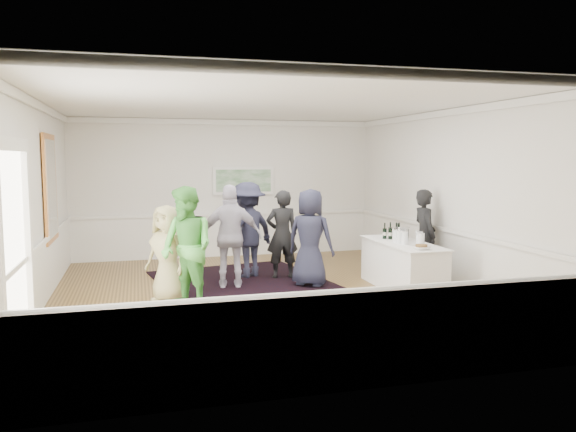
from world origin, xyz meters
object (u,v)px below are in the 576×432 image
object	(u,v)px
guest_lilac	(231,236)
guest_navy	(310,238)
serving_table	(402,265)
guest_green	(187,248)
guest_tan	(167,254)
guest_dark_b	(282,234)
guest_dark_a	(248,230)
ice_bucket	(402,234)
bartender	(425,235)
nut_bowl	(421,247)

from	to	relation	value
guest_lilac	guest_navy	size ratio (longest dim) A/B	1.05
serving_table	guest_lilac	size ratio (longest dim) A/B	1.12
guest_green	guest_lilac	xyz separation A→B (m)	(0.88, 1.21, -0.02)
serving_table	guest_tan	size ratio (longest dim) A/B	1.32
guest_green	guest_dark_b	world-z (taller)	guest_green
guest_tan	guest_navy	size ratio (longest dim) A/B	0.89
guest_green	guest_dark_a	world-z (taller)	guest_green
ice_bucket	guest_green	bearing A→B (deg)	-172.39
guest_lilac	ice_bucket	xyz separation A→B (m)	(2.99, -0.69, 0.03)
guest_navy	serving_table	bearing A→B (deg)	-165.11
guest_lilac	ice_bucket	bearing A→B (deg)	175.70
bartender	guest_dark_a	size ratio (longest dim) A/B	0.93
guest_lilac	guest_dark_b	world-z (taller)	guest_lilac
guest_tan	nut_bowl	distance (m)	4.12
bartender	guest_green	bearing A→B (deg)	103.54
bartender	guest_dark_a	distance (m)	3.37
bartender	ice_bucket	bearing A→B (deg)	120.21
guest_green	guest_dark_a	distance (m)	2.39
guest_lilac	guest_dark_a	world-z (taller)	guest_dark_a
guest_green	guest_dark_a	bearing A→B (deg)	112.51
serving_table	guest_dark_a	size ratio (longest dim) A/B	1.11
guest_navy	nut_bowl	distance (m)	2.04
serving_table	guest_green	bearing A→B (deg)	-175.33
guest_green	guest_navy	size ratio (longest dim) A/B	1.07
guest_lilac	ice_bucket	size ratio (longest dim) A/B	7.11
guest_navy	nut_bowl	size ratio (longest dim) A/B	6.22
guest_tan	guest_green	world-z (taller)	guest_green
guest_dark_b	bartender	bearing A→B (deg)	162.73
nut_bowl	bartender	bearing A→B (deg)	59.37
serving_table	ice_bucket	distance (m)	0.57
nut_bowl	guest_dark_b	bearing A→B (deg)	129.20
guest_dark_a	guest_dark_b	xyz separation A→B (m)	(0.61, -0.27, -0.07)
bartender	nut_bowl	bearing A→B (deg)	152.30
serving_table	guest_green	distance (m)	3.84
guest_green	guest_navy	bearing A→B (deg)	79.28
guest_tan	ice_bucket	distance (m)	4.15
guest_dark_a	nut_bowl	distance (m)	3.43
bartender	guest_tan	world-z (taller)	bartender
serving_table	guest_navy	distance (m)	1.71
serving_table	guest_dark_b	size ratio (longest dim) A/B	1.21
guest_tan	guest_dark_a	world-z (taller)	guest_dark_a
guest_lilac	guest_tan	bearing A→B (deg)	40.28
guest_dark_b	ice_bucket	bearing A→B (deg)	149.60
guest_green	ice_bucket	xyz separation A→B (m)	(3.87, 0.52, 0.01)
bartender	guest_navy	world-z (taller)	guest_navy
bartender	guest_dark_b	distance (m)	2.70
bartender	guest_lilac	xyz separation A→B (m)	(-3.62, 0.36, 0.06)
bartender	guest_lilac	distance (m)	3.64
guest_green	guest_dark_a	size ratio (longest dim) A/B	1.02
guest_dark_b	nut_bowl	bearing A→B (deg)	130.76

